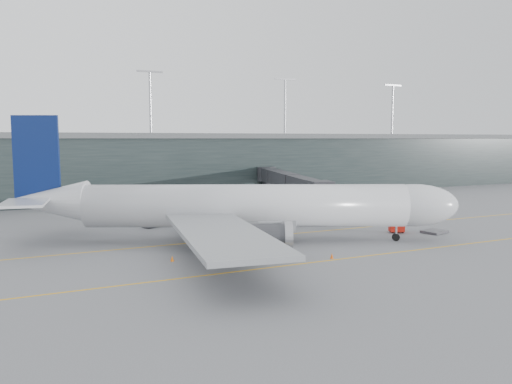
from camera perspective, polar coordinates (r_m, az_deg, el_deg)
name	(u,v)px	position (r m, az deg, el deg)	size (l,w,h in m)	color
ground	(195,237)	(72.14, -6.96, -5.07)	(320.00, 320.00, 0.00)	slate
taxiline_a	(204,242)	(68.42, -5.93, -5.67)	(160.00, 0.25, 0.02)	gold
taxiline_b	(253,270)	(53.92, -0.35, -8.86)	(160.00, 0.25, 0.02)	gold
taxiline_lead_main	(188,215)	(92.42, -7.81, -2.61)	(0.25, 60.00, 0.02)	gold
terminal	(122,164)	(127.42, -15.03, 3.06)	(240.00, 36.00, 29.00)	black
main_aircraft	(243,207)	(67.41, -1.47, -1.70)	(57.92, 53.38, 17.02)	silver
jet_bridge	(275,179)	(105.02, 2.23, 1.45)	(14.07, 46.95, 7.23)	#27272B
gse_cart	(397,227)	(77.29, 15.77, -3.91)	(2.47, 2.06, 1.44)	red
baggage_dolly	(434,232)	(78.89, 19.72, -4.27)	(3.44, 2.75, 0.34)	#3F3E44
uld_a	(150,221)	(80.34, -11.98, -3.22)	(2.86, 2.63, 2.09)	#35363A
uld_b	(160,219)	(81.72, -10.88, -3.09)	(2.52, 2.21, 1.96)	#35363A
uld_c	(170,219)	(82.55, -9.76, -3.02)	(2.49, 2.28, 1.83)	#35363A
cone_nose	(396,223)	(84.28, 15.72, -3.42)	(0.40, 0.40, 0.63)	#CD6B0B
cone_wing_stbd	(332,256)	(59.27, 8.66, -7.23)	(0.41, 0.41, 0.65)	#E6560C
cone_wing_port	(227,218)	(86.19, -3.28, -2.98)	(0.42, 0.42, 0.67)	#DC440C
cone_tail	(172,258)	(58.20, -9.56, -7.49)	(0.42, 0.42, 0.67)	#DC630C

